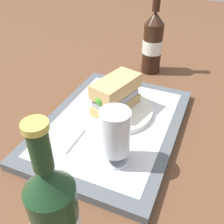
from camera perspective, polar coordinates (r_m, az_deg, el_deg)
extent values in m
plane|color=brown|center=(0.66, 0.00, -3.50)|extent=(3.00, 3.00, 0.00)
cube|color=#4C5156|center=(0.66, 0.00, -2.83)|extent=(0.44, 0.32, 0.02)
cube|color=silver|center=(0.65, 0.00, -2.10)|extent=(0.38, 0.27, 0.00)
cylinder|color=silver|center=(0.67, 0.83, 0.37)|extent=(0.19, 0.19, 0.01)
cube|color=tan|center=(0.66, 0.84, 1.71)|extent=(0.14, 0.10, 0.02)
cube|color=#9EA3A8|center=(0.65, 0.86, 3.16)|extent=(0.13, 0.09, 0.02)
cube|color=silver|center=(0.65, 0.87, 4.05)|extent=(0.12, 0.08, 0.01)
sphere|color=#47932D|center=(0.61, -2.07, 2.87)|extent=(0.04, 0.04, 0.04)
cube|color=tan|center=(0.64, 0.89, 5.73)|extent=(0.14, 0.10, 0.04)
cylinder|color=silver|center=(0.55, 0.61, -10.34)|extent=(0.06, 0.06, 0.01)
cylinder|color=silver|center=(0.54, 0.62, -9.24)|extent=(0.01, 0.01, 0.02)
cylinder|color=silver|center=(0.50, 0.66, -4.41)|extent=(0.06, 0.06, 0.09)
cylinder|color=gold|center=(0.51, 0.65, -5.75)|extent=(0.06, 0.06, 0.06)
cylinder|color=white|center=(0.48, 0.68, -2.48)|extent=(0.05, 0.05, 0.01)
cube|color=white|center=(0.61, -10.71, -5.24)|extent=(0.09, 0.07, 0.01)
cylinder|color=silver|center=(0.39, -12.00, -22.85)|extent=(0.07, 0.07, 0.05)
cone|color=#19381E|center=(0.32, -14.12, -14.00)|extent=(0.06, 0.06, 0.04)
cylinder|color=#19381E|center=(0.28, -15.48, -7.92)|extent=(0.02, 0.02, 0.05)
cylinder|color=#BFB74C|center=(0.26, -16.55, -2.96)|extent=(0.03, 0.03, 0.01)
cylinder|color=black|center=(0.90, 8.71, 13.58)|extent=(0.06, 0.06, 0.17)
cylinder|color=silver|center=(0.90, 8.76, 14.07)|extent=(0.07, 0.07, 0.05)
cone|color=black|center=(0.87, 9.35, 19.76)|extent=(0.06, 0.06, 0.04)
cylinder|color=black|center=(0.86, 9.67, 22.72)|extent=(0.02, 0.02, 0.05)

